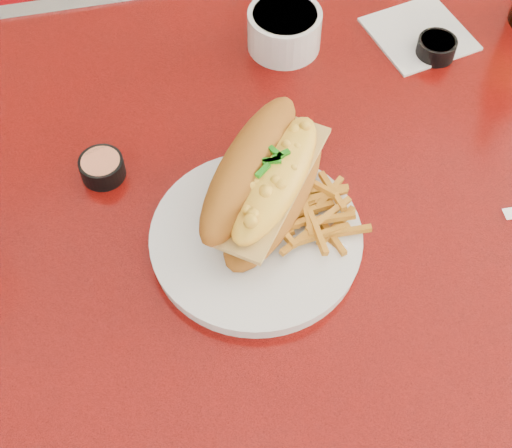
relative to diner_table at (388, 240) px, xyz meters
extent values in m
plane|color=silver|center=(0.00, 0.00, -0.61)|extent=(8.00, 8.00, 0.00)
cube|color=red|center=(0.00, 0.00, 0.14)|extent=(1.20, 0.80, 0.04)
cylinder|color=silver|center=(0.00, 0.00, -0.24)|extent=(0.09, 0.09, 0.72)
cylinder|color=silver|center=(0.00, 0.00, -0.59)|extent=(0.52, 0.52, 0.03)
cube|color=maroon|center=(0.00, 0.78, -0.38)|extent=(1.20, 0.50, 0.45)
cylinder|color=silver|center=(-0.21, -0.07, 0.17)|extent=(0.27, 0.27, 0.02)
cylinder|color=silver|center=(-0.21, -0.07, 0.18)|extent=(0.27, 0.27, 0.00)
ellipsoid|color=#A05C19|center=(-0.18, -0.03, 0.20)|extent=(0.19, 0.22, 0.04)
cube|color=tan|center=(-0.18, -0.03, 0.22)|extent=(0.17, 0.19, 0.01)
ellipsoid|color=yellow|center=(-0.18, -0.03, 0.23)|extent=(0.16, 0.19, 0.04)
ellipsoid|color=#A05C19|center=(-0.20, -0.01, 0.23)|extent=(0.20, 0.22, 0.09)
cube|color=silver|center=(-0.15, -0.05, 0.18)|extent=(0.07, 0.11, 0.00)
cube|color=silver|center=(-0.19, 0.01, 0.18)|extent=(0.03, 0.04, 0.00)
cylinder|color=silver|center=(-0.10, 0.25, 0.19)|extent=(0.10, 0.10, 0.06)
cylinder|color=black|center=(-0.10, 0.25, 0.21)|extent=(0.09, 0.09, 0.01)
cylinder|color=black|center=(-0.36, 0.07, 0.17)|extent=(0.06, 0.06, 0.03)
cylinder|color=#E57D53|center=(-0.36, 0.07, 0.19)|extent=(0.05, 0.05, 0.01)
cylinder|color=black|center=(0.10, 0.18, 0.17)|extent=(0.06, 0.06, 0.03)
cylinder|color=#E57D53|center=(0.10, 0.18, 0.19)|extent=(0.05, 0.05, 0.01)
cube|color=silver|center=(0.09, 0.22, 0.16)|extent=(0.15, 0.15, 0.00)
camera|label=1|loc=(-0.30, -0.49, 0.84)|focal=50.00mm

